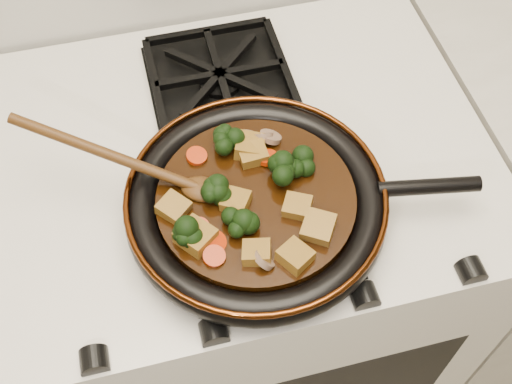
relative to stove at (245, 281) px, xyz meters
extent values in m
cube|color=beige|center=(0.00, 0.00, 0.00)|extent=(0.76, 0.60, 0.90)
cylinder|color=black|center=(-0.01, -0.13, 0.48)|extent=(0.33, 0.33, 0.01)
torus|color=black|center=(-0.01, -0.13, 0.49)|extent=(0.36, 0.36, 0.04)
torus|color=#4B200A|center=(-0.01, -0.13, 0.51)|extent=(0.35, 0.35, 0.01)
cylinder|color=black|center=(0.22, -0.17, 0.51)|extent=(0.14, 0.05, 0.02)
cylinder|color=black|center=(-0.01, -0.13, 0.50)|extent=(0.27, 0.27, 0.02)
cube|color=brown|center=(0.00, -0.06, 0.52)|extent=(0.04, 0.04, 0.02)
cube|color=brown|center=(-0.10, -0.17, 0.52)|extent=(0.06, 0.06, 0.03)
cube|color=brown|center=(0.04, -0.16, 0.52)|extent=(0.05, 0.05, 0.02)
cube|color=brown|center=(0.02, -0.23, 0.52)|extent=(0.05, 0.05, 0.02)
cube|color=brown|center=(0.00, -0.05, 0.52)|extent=(0.05, 0.05, 0.03)
cube|color=brown|center=(0.06, -0.20, 0.52)|extent=(0.06, 0.06, 0.03)
cube|color=brown|center=(-0.03, -0.22, 0.52)|extent=(0.04, 0.04, 0.03)
cube|color=brown|center=(-0.12, -0.12, 0.52)|extent=(0.05, 0.05, 0.02)
cube|color=brown|center=(-0.04, -0.13, 0.52)|extent=(0.05, 0.05, 0.02)
cylinder|color=#B62805|center=(-0.09, -0.16, 0.51)|extent=(0.03, 0.03, 0.01)
cylinder|color=#B62805|center=(-0.08, -0.19, 0.51)|extent=(0.03, 0.03, 0.02)
cylinder|color=#B62805|center=(0.02, -0.07, 0.51)|extent=(0.03, 0.03, 0.01)
cylinder|color=#B62805|center=(-0.08, -0.21, 0.51)|extent=(0.03, 0.03, 0.02)
cylinder|color=#B62805|center=(-0.07, -0.05, 0.51)|extent=(0.03, 0.03, 0.01)
cylinder|color=brown|center=(-0.02, -0.23, 0.52)|extent=(0.03, 0.04, 0.03)
cylinder|color=brown|center=(0.03, -0.03, 0.52)|extent=(0.03, 0.03, 0.03)
cylinder|color=brown|center=(0.01, -0.03, 0.52)|extent=(0.04, 0.04, 0.02)
cylinder|color=brown|center=(0.04, -0.04, 0.52)|extent=(0.04, 0.04, 0.02)
ellipsoid|color=#44280E|center=(-0.08, -0.10, 0.51)|extent=(0.07, 0.06, 0.02)
cylinder|color=#44280E|center=(-0.19, -0.04, 0.55)|extent=(0.02, 0.02, 0.27)
camera|label=1|loc=(-0.12, -0.59, 1.22)|focal=45.00mm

